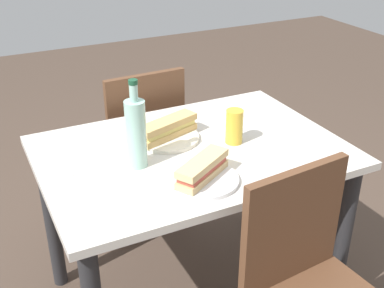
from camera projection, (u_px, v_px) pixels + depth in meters
name	position (u px, v px, depth m)	size (l,w,h in m)	color
dining_table	(192.00, 175.00, 1.90)	(1.12, 0.78, 0.72)	beige
chair_far	(140.00, 139.00, 2.42)	(0.42, 0.42, 0.86)	brown
chair_near	(310.00, 286.00, 1.53)	(0.43, 0.43, 0.86)	brown
plate_near	(167.00, 138.00, 1.91)	(0.25, 0.25, 0.01)	silver
baguette_sandwich_near	(167.00, 128.00, 1.89)	(0.26, 0.15, 0.07)	tan
knife_near	(155.00, 132.00, 1.93)	(0.18, 0.02, 0.01)	silver
plate_far	(202.00, 180.00, 1.63)	(0.25, 0.25, 0.01)	white
baguette_sandwich_far	(202.00, 169.00, 1.61)	(0.23, 0.18, 0.07)	#DBB77A
knife_far	(187.00, 174.00, 1.64)	(0.14, 0.13, 0.01)	silver
water_bottle	(136.00, 132.00, 1.67)	(0.07, 0.07, 0.32)	#99C6B7
beer_glass	(234.00, 127.00, 1.86)	(0.07, 0.07, 0.13)	gold
paper_napkin	(66.00, 167.00, 1.72)	(0.14, 0.14, 0.00)	white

